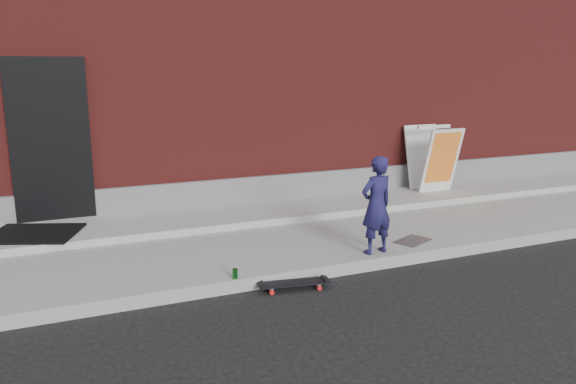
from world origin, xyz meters
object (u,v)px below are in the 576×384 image
skateboard (294,283)px  pizza_sign (433,158)px  child (376,205)px  soda_can (235,274)px

skateboard → pizza_sign: bearing=34.8°
child → pizza_sign: (2.60, 2.32, 0.07)m
skateboard → soda_can: soda_can is taller
child → skateboard: bearing=7.8°
child → pizza_sign: 3.48m
child → soda_can: child is taller
skateboard → pizza_sign: (3.84, 2.67, 0.75)m
child → skateboard: 1.46m
pizza_sign → child: bearing=-138.2°
pizza_sign → soda_can: 5.12m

